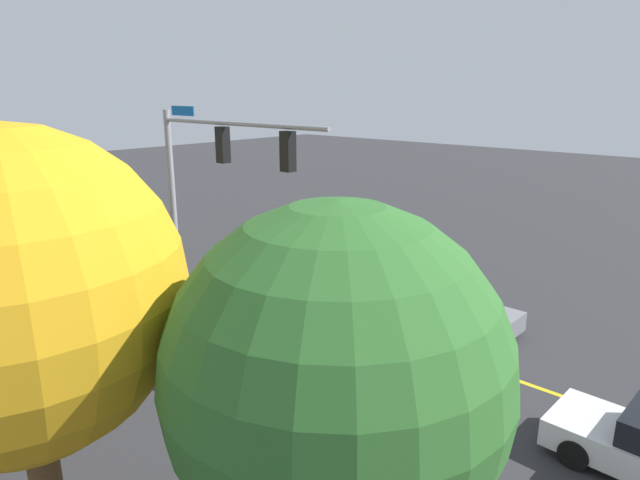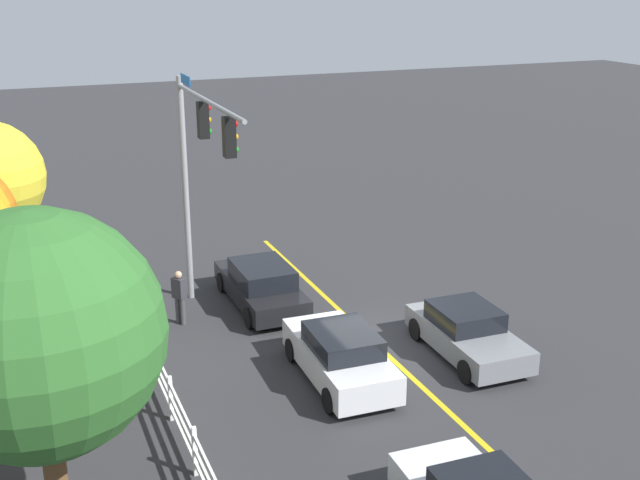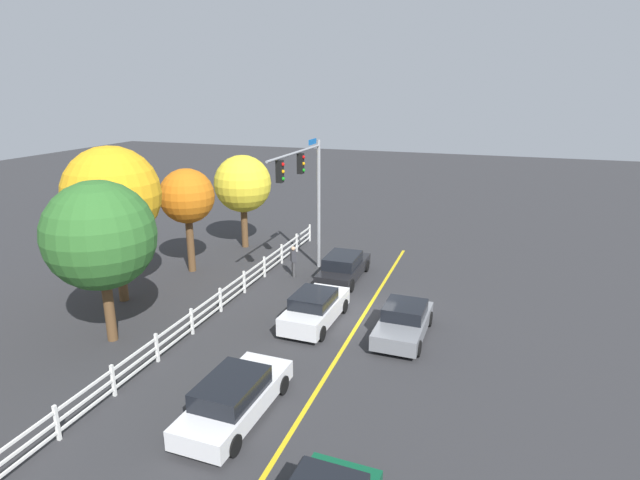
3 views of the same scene
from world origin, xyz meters
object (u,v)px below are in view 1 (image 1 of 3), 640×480
(car_3, at_px, (390,346))
(tree_1, at_px, (17,295))
(car_4, at_px, (253,302))
(tree_2, at_px, (336,373))
(car_1, at_px, (455,308))
(pedestrian, at_px, (195,323))

(car_3, relative_size, tree_1, 0.58)
(car_4, distance_m, tree_2, 12.41)
(car_1, xyz_separation_m, tree_1, (-0.66, 13.40, 4.52))
(car_3, distance_m, tree_2, 9.14)
(car_3, relative_size, tree_2, 0.66)
(tree_2, bearing_deg, pedestrian, -24.75)
(car_1, height_order, car_4, car_4)
(car_1, distance_m, tree_2, 12.45)
(car_1, height_order, car_3, car_3)
(tree_1, relative_size, tree_2, 1.13)
(car_1, distance_m, car_4, 6.86)
(car_4, bearing_deg, pedestrian, 98.65)
(car_3, height_order, car_4, car_3)
(car_1, distance_m, pedestrian, 8.52)
(car_4, relative_size, pedestrian, 2.71)
(pedestrian, bearing_deg, car_3, -91.50)
(car_1, height_order, tree_1, tree_1)
(pedestrian, height_order, tree_1, tree_1)
(car_3, xyz_separation_m, tree_1, (-0.61, 9.56, 4.46))
(car_3, bearing_deg, car_1, -87.32)
(car_1, relative_size, pedestrian, 2.44)
(car_4, bearing_deg, tree_1, 123.57)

